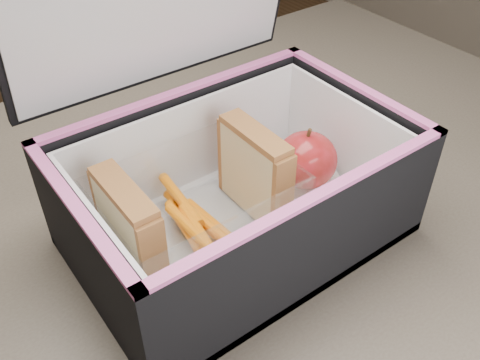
# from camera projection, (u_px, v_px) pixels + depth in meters

# --- Properties ---
(kitchen_table) EXTENTS (1.20, 0.80, 0.75)m
(kitchen_table) POSITION_uv_depth(u_px,v_px,m) (203.00, 291.00, 0.62)
(kitchen_table) COLOR brown
(kitchen_table) RESTS_ON ground
(lunch_bag) EXTENTS (0.32, 0.26, 0.33)m
(lunch_bag) POSITION_uv_depth(u_px,v_px,m) (235.00, 182.00, 0.52)
(lunch_bag) COLOR black
(lunch_bag) RESTS_ON kitchen_table
(plastic_tub) EXTENTS (0.19, 0.13, 0.08)m
(plastic_tub) POSITION_uv_depth(u_px,v_px,m) (197.00, 209.00, 0.52)
(plastic_tub) COLOR white
(plastic_tub) RESTS_ON lunch_bag
(sandwich_left) EXTENTS (0.02, 0.09, 0.10)m
(sandwich_left) POSITION_uv_depth(u_px,v_px,m) (130.00, 229.00, 0.48)
(sandwich_left) COLOR tan
(sandwich_left) RESTS_ON plastic_tub
(sandwich_right) EXTENTS (0.02, 0.09, 0.10)m
(sandwich_right) POSITION_uv_depth(u_px,v_px,m) (254.00, 171.00, 0.54)
(sandwich_right) COLOR tan
(sandwich_right) RESTS_ON plastic_tub
(carrot_sticks) EXTENTS (0.05, 0.14, 0.03)m
(carrot_sticks) POSITION_uv_depth(u_px,v_px,m) (195.00, 225.00, 0.53)
(carrot_sticks) COLOR orange
(carrot_sticks) RESTS_ON plastic_tub
(paper_napkin) EXTENTS (0.11, 0.11, 0.01)m
(paper_napkin) POSITION_uv_depth(u_px,v_px,m) (306.00, 186.00, 0.60)
(paper_napkin) COLOR white
(paper_napkin) RESTS_ON lunch_bag
(red_apple) EXTENTS (0.07, 0.07, 0.07)m
(red_apple) POSITION_uv_depth(u_px,v_px,m) (306.00, 160.00, 0.58)
(red_apple) COLOR maroon
(red_apple) RESTS_ON paper_napkin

